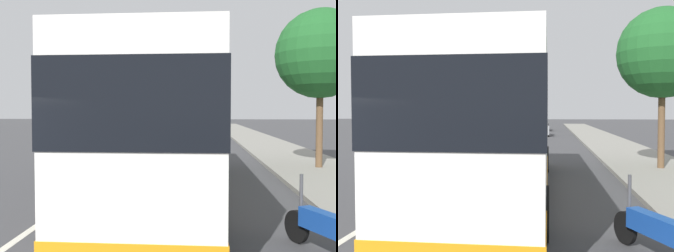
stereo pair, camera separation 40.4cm
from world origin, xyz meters
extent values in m
cube|color=gray|center=(10.00, -7.79, 0.07)|extent=(110.00, 3.60, 0.14)
cube|color=silver|center=(10.00, 0.00, 0.00)|extent=(110.00, 0.16, 0.01)
cube|color=silver|center=(7.50, -2.39, 1.93)|extent=(12.15, 2.48, 3.16)
cube|color=black|center=(7.50, -2.39, 2.41)|extent=(12.20, 2.52, 1.20)
cube|color=orange|center=(7.50, -2.39, 0.60)|extent=(12.18, 2.51, 0.16)
cylinder|color=black|center=(11.38, -1.27, 0.50)|extent=(1.00, 0.31, 1.00)
cylinder|color=black|center=(11.39, -3.48, 0.50)|extent=(1.00, 0.31, 1.00)
cylinder|color=black|center=(3.61, -1.31, 0.50)|extent=(1.00, 0.31, 1.00)
cylinder|color=black|center=(3.62, -3.52, 0.50)|extent=(1.00, 0.31, 1.00)
cylinder|color=black|center=(3.66, -5.00, 0.28)|extent=(0.55, 0.31, 0.57)
cube|color=#1947A5|center=(2.99, -5.31, 0.53)|extent=(1.12, 0.69, 0.33)
cylinder|color=#4C4C51|center=(3.56, -5.04, 0.88)|extent=(0.06, 0.06, 0.70)
cube|color=gray|center=(33.35, -2.54, 0.59)|extent=(4.17, 2.10, 0.82)
cube|color=black|center=(33.29, -2.54, 1.27)|extent=(2.06, 1.79, 0.56)
cylinder|color=black|center=(34.61, -1.62, 0.32)|extent=(0.66, 0.27, 0.64)
cylinder|color=black|center=(34.74, -3.24, 0.32)|extent=(0.66, 0.27, 0.64)
cylinder|color=black|center=(31.95, -1.83, 0.32)|extent=(0.66, 0.27, 0.64)
cylinder|color=black|center=(32.08, -3.45, 0.32)|extent=(0.66, 0.27, 0.64)
cube|color=black|center=(43.34, -2.52, 0.55)|extent=(4.74, 1.95, 0.73)
cube|color=black|center=(43.38, -2.51, 1.19)|extent=(2.50, 1.73, 0.56)
cylinder|color=black|center=(44.85, -1.65, 0.32)|extent=(0.65, 0.24, 0.64)
cylinder|color=black|center=(44.91, -3.27, 0.32)|extent=(0.65, 0.24, 0.64)
cylinder|color=black|center=(41.77, -1.76, 0.32)|extent=(0.65, 0.24, 0.64)
cylinder|color=black|center=(41.83, -3.38, 0.32)|extent=(0.65, 0.24, 0.64)
cube|color=gold|center=(32.02, 2.26, 0.54)|extent=(4.24, 1.96, 0.72)
cube|color=black|center=(31.95, 2.26, 1.19)|extent=(2.28, 1.77, 0.59)
cylinder|color=black|center=(30.64, 1.37, 0.32)|extent=(0.64, 0.23, 0.64)
cylinder|color=black|center=(30.61, 3.10, 0.32)|extent=(0.64, 0.23, 0.64)
cylinder|color=black|center=(33.42, 1.42, 0.32)|extent=(0.64, 0.23, 0.64)
cylinder|color=black|center=(33.39, 3.14, 0.32)|extent=(0.64, 0.23, 0.64)
cube|color=black|center=(52.58, 2.38, 0.58)|extent=(4.18, 1.75, 0.80)
cube|color=black|center=(52.49, 2.38, 1.25)|extent=(2.08, 1.60, 0.54)
cylinder|color=black|center=(51.21, 1.59, 0.32)|extent=(0.64, 0.22, 0.64)
cylinder|color=black|center=(51.20, 3.17, 0.32)|extent=(0.64, 0.22, 0.64)
cylinder|color=black|center=(53.96, 1.60, 0.32)|extent=(0.64, 0.22, 0.64)
cylinder|color=black|center=(53.95, 3.18, 0.32)|extent=(0.64, 0.22, 0.64)
cylinder|color=brown|center=(12.14, -7.93, 1.76)|extent=(0.26, 0.26, 3.51)
sphere|color=#1E5B26|center=(12.14, -7.93, 4.55)|extent=(3.45, 3.45, 3.45)
camera|label=1|loc=(-3.19, -3.29, 2.32)|focal=40.99mm
camera|label=2|loc=(-3.15, -3.69, 2.32)|focal=40.99mm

